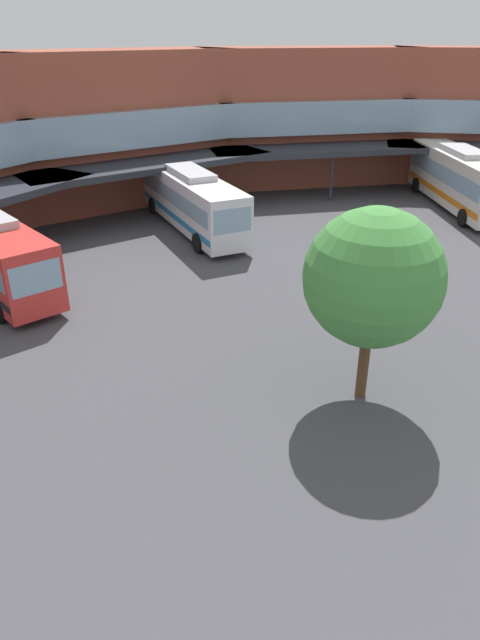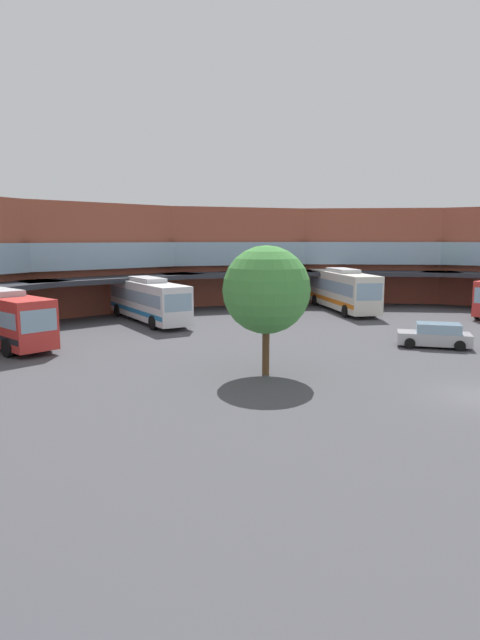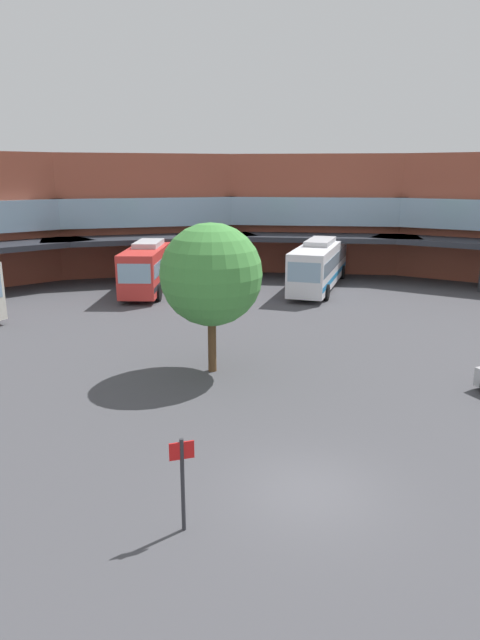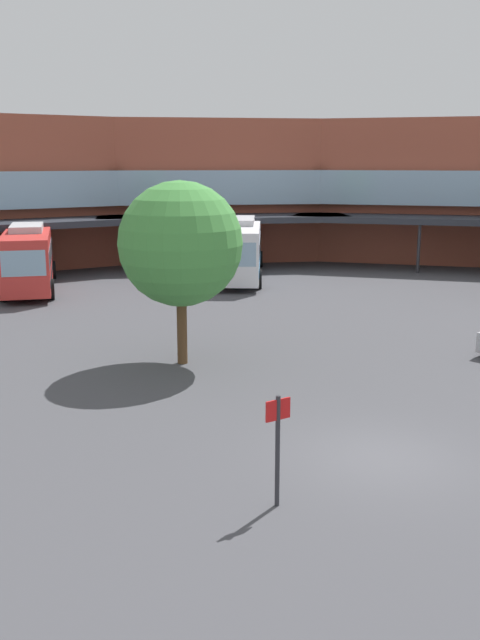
% 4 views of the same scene
% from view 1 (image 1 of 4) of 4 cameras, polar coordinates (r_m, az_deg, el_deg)
% --- Properties ---
extents(station_building, '(81.32, 45.01, 9.92)m').
position_cam_1_polar(station_building, '(27.50, -7.89, 13.91)').
color(station_building, '#9E4C38').
rests_on(station_building, ground).
extents(bus_0, '(6.83, 12.12, 3.66)m').
position_cam_1_polar(bus_0, '(35.66, -4.85, 11.86)').
color(bus_0, white).
rests_on(bus_0, ground).
extents(bus_5, '(10.41, 10.83, 4.01)m').
position_cam_1_polar(bus_5, '(42.86, 21.00, 13.03)').
color(bus_5, silver).
rests_on(bus_5, ground).
extents(plaza_tree, '(4.35, 4.35, 6.47)m').
position_cam_1_polar(plaza_tree, '(18.01, 13.11, 4.08)').
color(plaza_tree, brown).
rests_on(plaza_tree, ground).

